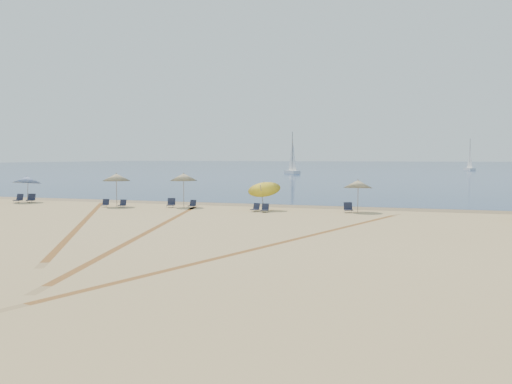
% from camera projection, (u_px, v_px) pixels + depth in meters
% --- Properties ---
extents(ground, '(160.00, 160.00, 0.00)m').
position_uv_depth(ground, '(91.00, 256.00, 22.08)').
color(ground, tan).
rests_on(ground, ground).
extents(ocean, '(500.00, 500.00, 0.00)m').
position_uv_depth(ocean, '(415.00, 166.00, 234.79)').
color(ocean, '#0C2151').
rests_on(ocean, ground).
extents(wet_sand, '(500.00, 500.00, 0.00)m').
position_uv_depth(wet_sand, '(272.00, 205.00, 44.77)').
color(wet_sand, olive).
rests_on(wet_sand, ground).
extents(umbrella_0, '(2.34, 2.38, 2.28)m').
position_uv_depth(umbrella_0, '(27.00, 180.00, 47.86)').
color(umbrella_0, gray).
rests_on(umbrella_0, ground).
extents(umbrella_1, '(2.14, 2.14, 2.59)m').
position_uv_depth(umbrella_1, '(116.00, 177.00, 43.78)').
color(umbrella_1, gray).
rests_on(umbrella_1, ground).
extents(umbrella_2, '(2.09, 2.09, 2.63)m').
position_uv_depth(umbrella_2, '(184.00, 177.00, 43.38)').
color(umbrella_2, gray).
rests_on(umbrella_2, ground).
extents(umbrella_3, '(2.35, 2.37, 2.49)m').
position_uv_depth(umbrella_3, '(264.00, 186.00, 40.76)').
color(umbrella_3, gray).
rests_on(umbrella_3, ground).
extents(umbrella_4, '(2.04, 2.08, 2.29)m').
position_uv_depth(umbrella_4, '(358.00, 184.00, 39.47)').
color(umbrella_4, gray).
rests_on(umbrella_4, ground).
extents(chair_0, '(0.66, 0.75, 0.72)m').
position_uv_depth(chair_0, '(19.00, 199.00, 47.68)').
color(chair_0, black).
rests_on(chair_0, ground).
extents(chair_1, '(0.82, 0.89, 0.74)m').
position_uv_depth(chair_1, '(31.00, 199.00, 47.65)').
color(chair_1, black).
rests_on(chair_1, ground).
extents(chair_2, '(0.65, 0.71, 0.60)m').
position_uv_depth(chair_2, '(105.00, 203.00, 43.48)').
color(chair_2, black).
rests_on(chair_2, ground).
extents(chair_3, '(0.56, 0.64, 0.59)m').
position_uv_depth(chair_3, '(123.00, 204.00, 43.15)').
color(chair_3, black).
rests_on(chair_3, ground).
extents(chair_4, '(0.76, 0.83, 0.70)m').
position_uv_depth(chair_4, '(171.00, 203.00, 43.10)').
color(chair_4, black).
rests_on(chair_4, ground).
extents(chair_5, '(0.50, 0.58, 0.59)m').
position_uv_depth(chair_5, '(192.00, 204.00, 42.75)').
color(chair_5, black).
rests_on(chair_5, ground).
extents(chair_6, '(0.62, 0.68, 0.60)m').
position_uv_depth(chair_6, '(256.00, 208.00, 39.73)').
color(chair_6, black).
rests_on(chair_6, ground).
extents(chair_7, '(0.56, 0.64, 0.60)m').
position_uv_depth(chair_7, '(265.00, 208.00, 39.29)').
color(chair_7, black).
rests_on(chair_7, ground).
extents(chair_8, '(0.75, 0.82, 0.69)m').
position_uv_depth(chair_8, '(348.00, 208.00, 39.16)').
color(chair_8, black).
rests_on(chair_8, ground).
extents(sailboat_0, '(2.98, 6.10, 8.81)m').
position_uv_depth(sailboat_0, '(470.00, 161.00, 158.92)').
color(sailboat_0, white).
rests_on(sailboat_0, ocean).
extents(sailboat_1, '(4.89, 6.08, 9.36)m').
position_uv_depth(sailboat_1, '(292.00, 161.00, 127.96)').
color(sailboat_1, white).
rests_on(sailboat_1, ocean).
extents(tire_tracks, '(50.30, 40.96, 0.00)m').
position_uv_depth(tire_tracks, '(166.00, 229.00, 30.05)').
color(tire_tracks, tan).
rests_on(tire_tracks, ground).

